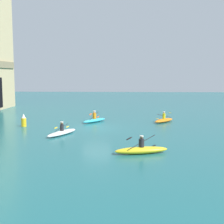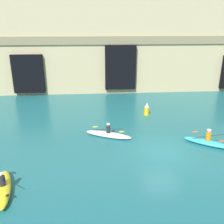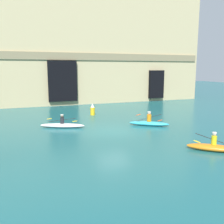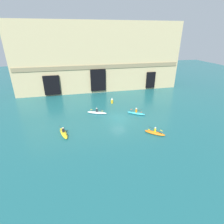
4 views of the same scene
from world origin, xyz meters
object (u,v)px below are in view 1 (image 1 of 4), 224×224
at_px(kayak_cyan, 94,120).
at_px(kayak_yellow, 141,150).
at_px(kayak_orange, 164,120).
at_px(marker_buoy, 24,121).
at_px(kayak_white, 62,132).

bearing_deg(kayak_cyan, kayak_yellow, 53.31).
height_order(kayak_orange, marker_buoy, marker_buoy).
relative_size(kayak_yellow, marker_buoy, 2.84).
bearing_deg(kayak_yellow, marker_buoy, 122.87).
xyz_separation_m(kayak_orange, marker_buoy, (-3.26, 13.22, 0.33)).
relative_size(kayak_orange, kayak_yellow, 0.81).
bearing_deg(kayak_cyan, marker_buoy, -29.48).
distance_m(kayak_cyan, kayak_white, 7.06).
xyz_separation_m(kayak_cyan, kayak_yellow, (-12.49, -4.19, 0.01)).
bearing_deg(marker_buoy, kayak_cyan, -64.25).
xyz_separation_m(kayak_yellow, marker_buoy, (9.48, 10.41, 0.31)).
xyz_separation_m(kayak_orange, kayak_yellow, (-12.75, 2.81, 0.02)).
bearing_deg(kayak_white, kayak_cyan, 8.91).
relative_size(kayak_cyan, kayak_white, 0.86).
bearing_deg(marker_buoy, kayak_yellow, -132.34).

